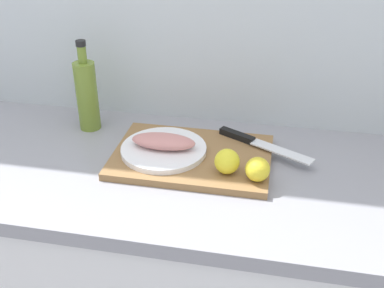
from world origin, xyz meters
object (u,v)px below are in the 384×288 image
Objects in this scene: white_plate at (164,149)px; fish_fillet at (163,141)px; lemon_0 at (258,169)px; chef_knife at (253,141)px; olive_oil_bottle at (87,94)px; cutting_board at (192,157)px.

fish_fillet reaches higher than white_plate.
white_plate is at bearing 161.54° from lemon_0.
fish_fillet is (0.00, 0.00, 0.03)m from white_plate.
chef_knife is (0.24, 0.09, 0.00)m from white_plate.
chef_knife is (0.24, 0.09, -0.02)m from fish_fillet.
fish_fillet is 0.25m from chef_knife.
white_plate is 0.85× the size of olive_oil_bottle.
olive_oil_bottle is at bearing -157.37° from chef_knife.
cutting_board is 0.18m from chef_knife.
white_plate is 0.31m from olive_oil_bottle.
white_plate is at bearing -90.00° from fish_fillet.
lemon_0 is (0.02, -0.18, 0.02)m from chef_knife.
lemon_0 is (0.26, -0.09, 0.02)m from white_plate.
fish_fillet is at bearing 90.00° from white_plate.
olive_oil_bottle reaches higher than lemon_0.
chef_knife is 0.51m from olive_oil_bottle.
olive_oil_bottle is (-0.50, 0.04, 0.08)m from chef_knife.
olive_oil_bottle is (-0.53, 0.22, 0.06)m from lemon_0.
white_plate is 0.25m from chef_knife.
chef_knife reaches higher than white_plate.
chef_knife is 0.98× the size of olive_oil_bottle.
olive_oil_bottle is (-0.34, 0.13, 0.10)m from cutting_board.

